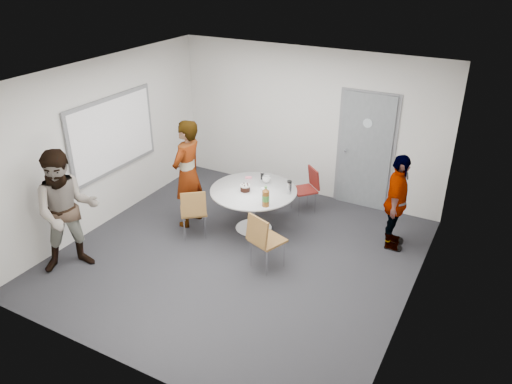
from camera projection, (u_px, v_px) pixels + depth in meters
The scene contains 15 objects.
floor at pixel (239, 255), 7.55m from camera, with size 5.00×5.00×0.00m, color #242428.
ceiling at pixel (236, 78), 6.35m from camera, with size 5.00×5.00×0.00m, color silver.
wall_back at pixel (308, 123), 8.92m from camera, with size 5.00×5.00×0.00m, color silver.
wall_left at pixel (103, 144), 8.02m from camera, with size 5.00×5.00×0.00m, color silver.
wall_right at pixel (420, 216), 5.89m from camera, with size 5.00×5.00×0.00m, color silver.
wall_front at pixel (111, 265), 4.98m from camera, with size 5.00×5.00×0.00m, color silver.
door at pixel (365, 152), 8.58m from camera, with size 1.02×0.17×2.12m.
whiteboard at pixel (113, 134), 8.11m from camera, with size 0.04×1.90×1.25m.
table at pixel (255, 196), 7.96m from camera, with size 1.39×1.39×1.05m.
chair_near_left at pixel (194, 209), 7.79m from camera, with size 0.58×0.59×0.85m.
chair_near_right at pixel (263, 237), 7.01m from camera, with size 0.54×0.57×0.88m.
chair_far at pixel (308, 186), 8.63m from camera, with size 0.55×0.55×0.79m.
person_main at pixel (188, 174), 8.05m from camera, with size 0.66×0.43×1.80m, color #A5C6EA.
person_left at pixel (67, 211), 6.91m from camera, with size 0.88×0.69×1.81m, color white.
person_right at pixel (396, 203), 7.46m from camera, with size 0.89×0.37×1.52m, color black.
Camera 1 is at (3.24, -5.45, 4.23)m, focal length 35.00 mm.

